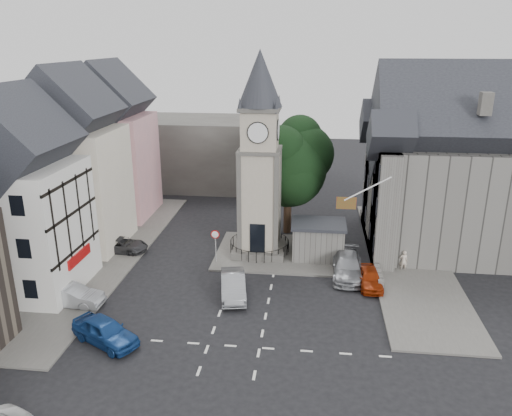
# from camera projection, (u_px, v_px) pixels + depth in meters

# --- Properties ---
(ground) EXTENTS (120.00, 120.00, 0.00)m
(ground) POSITION_uv_depth(u_px,v_px,m) (247.00, 300.00, 34.05)
(ground) COLOR black
(ground) RESTS_ON ground
(pavement_west) EXTENTS (6.00, 30.00, 0.14)m
(pavement_west) POSITION_uv_depth(u_px,v_px,m) (106.00, 254.00, 41.06)
(pavement_west) COLOR #595651
(pavement_west) RESTS_ON ground
(pavement_east) EXTENTS (6.00, 26.00, 0.14)m
(pavement_east) POSITION_uv_depth(u_px,v_px,m) (407.00, 259.00, 40.23)
(pavement_east) COLOR #595651
(pavement_east) RESTS_ON ground
(central_island) EXTENTS (10.00, 8.00, 0.16)m
(central_island) POSITION_uv_depth(u_px,v_px,m) (277.00, 253.00, 41.39)
(central_island) COLOR #595651
(central_island) RESTS_ON ground
(road_markings) EXTENTS (20.00, 8.00, 0.01)m
(road_markings) POSITION_uv_depth(u_px,v_px,m) (234.00, 346.00, 28.87)
(road_markings) COLOR silver
(road_markings) RESTS_ON ground
(clock_tower) EXTENTS (4.86, 4.86, 16.25)m
(clock_tower) POSITION_uv_depth(u_px,v_px,m) (260.00, 157.00, 38.98)
(clock_tower) COLOR #4C4944
(clock_tower) RESTS_ON ground
(stone_shelter) EXTENTS (4.30, 3.30, 3.08)m
(stone_shelter) POSITION_uv_depth(u_px,v_px,m) (318.00, 240.00, 40.08)
(stone_shelter) COLOR #63605B
(stone_shelter) RESTS_ON ground
(town_tree) EXTENTS (7.20, 7.20, 10.80)m
(town_tree) POSITION_uv_depth(u_px,v_px,m) (289.00, 158.00, 43.83)
(town_tree) COLOR black
(town_tree) RESTS_ON ground
(warning_sign_post) EXTENTS (0.70, 0.19, 2.85)m
(warning_sign_post) POSITION_uv_depth(u_px,v_px,m) (215.00, 240.00, 38.87)
(warning_sign_post) COLOR black
(warning_sign_post) RESTS_ON ground
(terrace_pink) EXTENTS (8.10, 7.60, 12.80)m
(terrace_pink) POSITION_uv_depth(u_px,v_px,m) (111.00, 150.00, 48.72)
(terrace_pink) COLOR pink
(terrace_pink) RESTS_ON ground
(terrace_cream) EXTENTS (8.10, 7.60, 12.80)m
(terrace_cream) POSITION_uv_depth(u_px,v_px,m) (74.00, 171.00, 41.20)
(terrace_cream) COLOR beige
(terrace_cream) RESTS_ON ground
(terrace_tudor) EXTENTS (8.10, 7.60, 12.00)m
(terrace_tudor) POSITION_uv_depth(u_px,v_px,m) (20.00, 205.00, 33.79)
(terrace_tudor) COLOR silver
(terrace_tudor) RESTS_ON ground
(backdrop_west) EXTENTS (20.00, 10.00, 8.00)m
(backdrop_west) POSITION_uv_depth(u_px,v_px,m) (180.00, 152.00, 60.45)
(backdrop_west) COLOR #4C4944
(backdrop_west) RESTS_ON ground
(east_building) EXTENTS (14.40, 11.40, 12.60)m
(east_building) POSITION_uv_depth(u_px,v_px,m) (453.00, 176.00, 40.67)
(east_building) COLOR #63605B
(east_building) RESTS_ON ground
(east_boundary_wall) EXTENTS (0.40, 16.00, 0.90)m
(east_boundary_wall) POSITION_uv_depth(u_px,v_px,m) (370.00, 243.00, 42.30)
(east_boundary_wall) COLOR #63605B
(east_boundary_wall) RESTS_ON ground
(flagpole) EXTENTS (3.68, 0.10, 2.74)m
(flagpole) POSITION_uv_depth(u_px,v_px,m) (368.00, 189.00, 34.69)
(flagpole) COLOR white
(flagpole) RESTS_ON ground
(car_west_blue) EXTENTS (4.81, 3.73, 1.53)m
(car_west_blue) POSITION_uv_depth(u_px,v_px,m) (105.00, 331.00, 28.99)
(car_west_blue) COLOR navy
(car_west_blue) RESTS_ON ground
(car_west_silver) EXTENTS (4.41, 1.69, 1.43)m
(car_west_silver) POSITION_uv_depth(u_px,v_px,m) (71.00, 296.00, 33.10)
(car_west_silver) COLOR #A4A7AC
(car_west_silver) RESTS_ON ground
(car_west_grey) EXTENTS (4.59, 2.41, 1.23)m
(car_west_grey) POSITION_uv_depth(u_px,v_px,m) (121.00, 245.00, 41.57)
(car_west_grey) COLOR #323235
(car_west_grey) RESTS_ON ground
(car_island_silver) EXTENTS (2.51, 4.93, 1.55)m
(car_island_silver) POSITION_uv_depth(u_px,v_px,m) (233.00, 285.00, 34.39)
(car_island_silver) COLOR gray
(car_island_silver) RESTS_ON ground
(car_island_east) EXTENTS (2.35, 5.45, 1.56)m
(car_island_east) POSITION_uv_depth(u_px,v_px,m) (347.00, 266.00, 37.26)
(car_island_east) COLOR gray
(car_island_east) RESTS_ON ground
(car_east_red) EXTENTS (1.81, 3.98, 1.32)m
(car_east_red) POSITION_uv_depth(u_px,v_px,m) (370.00, 278.00, 35.72)
(car_east_red) COLOR maroon
(car_east_red) RESTS_ON ground
(pedestrian) EXTENTS (0.63, 0.44, 1.65)m
(pedestrian) POSITION_uv_depth(u_px,v_px,m) (404.00, 261.00, 38.09)
(pedestrian) COLOR beige
(pedestrian) RESTS_ON ground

